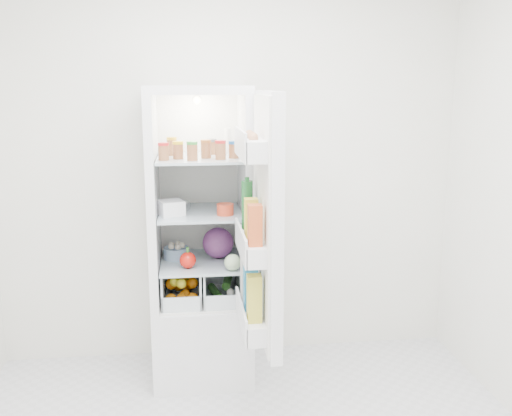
{
  "coord_description": "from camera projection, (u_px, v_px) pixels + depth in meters",
  "views": [
    {
      "loc": [
        -0.26,
        -2.18,
        1.8
      ],
      "look_at": [
        0.11,
        0.95,
        1.12
      ],
      "focal_mm": 40.0,
      "sensor_mm": 36.0,
      "label": 1
    }
  ],
  "objects": [
    {
      "name": "shelf_low",
      "position": [
        201.0,
        262.0,
        3.5
      ],
      "size": [
        0.49,
        0.53,
        0.01
      ],
      "primitive_type": "cube",
      "color": "#A7B8C3",
      "rests_on": "refrigerator"
    },
    {
      "name": "bell_pepper",
      "position": [
        188.0,
        260.0,
        3.35
      ],
      "size": [
        0.1,
        0.1,
        0.1
      ],
      "primitive_type": "sphere",
      "color": "red",
      "rests_on": "shelf_low"
    },
    {
      "name": "fridge_door",
      "position": [
        263.0,
        228.0,
        2.9
      ],
      "size": [
        0.18,
        0.6,
        1.3
      ],
      "rotation": [
        0.0,
        0.0,
        1.58
      ],
      "color": "white",
      "rests_on": "refrigerator"
    },
    {
      "name": "refrigerator",
      "position": [
        201.0,
        270.0,
        3.57
      ],
      "size": [
        0.6,
        0.6,
        1.8
      ],
      "color": "white",
      "rests_on": "ground"
    },
    {
      "name": "crisper_left",
      "position": [
        182.0,
        283.0,
        3.51
      ],
      "size": [
        0.23,
        0.46,
        0.22
      ],
      "primitive_type": null,
      "color": "silver",
      "rests_on": "refrigerator"
    },
    {
      "name": "shelf_mid",
      "position": [
        200.0,
        213.0,
        3.43
      ],
      "size": [
        0.49,
        0.53,
        0.02
      ],
      "primitive_type": "cube",
      "color": "#A7B8C3",
      "rests_on": "refrigerator"
    },
    {
      "name": "crisper_right",
      "position": [
        221.0,
        281.0,
        3.54
      ],
      "size": [
        0.23,
        0.46,
        0.22
      ],
      "primitive_type": null,
      "color": "silver",
      "rests_on": "refrigerator"
    },
    {
      "name": "foil_tray",
      "position": [
        174.0,
        206.0,
        3.48
      ],
      "size": [
        0.2,
        0.17,
        0.04
      ],
      "primitive_type": "cube",
      "rotation": [
        0.0,
        0.0,
        -0.21
      ],
      "color": "silver",
      "rests_on": "shelf_mid"
    },
    {
      "name": "tin_red",
      "position": [
        225.0,
        209.0,
        3.33
      ],
      "size": [
        0.12,
        0.12,
        0.07
      ],
      "primitive_type": "cylinder",
      "rotation": [
        0.0,
        0.0,
        -0.29
      ],
      "color": "red",
      "rests_on": "shelf_mid"
    },
    {
      "name": "shelf_top",
      "position": [
        199.0,
        158.0,
        3.36
      ],
      "size": [
        0.49,
        0.53,
        0.02
      ],
      "primitive_type": "cube",
      "color": "#A7B8C3",
      "rests_on": "refrigerator"
    },
    {
      "name": "tub_white",
      "position": [
        171.0,
        208.0,
        3.33
      ],
      "size": [
        0.17,
        0.17,
        0.09
      ],
      "primitive_type": "cube",
      "rotation": [
        0.0,
        0.0,
        0.34
      ],
      "color": "white",
      "rests_on": "shelf_mid"
    },
    {
      "name": "salad_bag",
      "position": [
        233.0,
        262.0,
        3.3
      ],
      "size": [
        0.1,
        0.1,
        0.1
      ],
      "primitive_type": "sphere",
      "color": "#A7C493",
      "rests_on": "shelf_low"
    },
    {
      "name": "room_walls",
      "position": [
        257.0,
        141.0,
        2.19
      ],
      "size": [
        3.02,
        3.02,
        2.61
      ],
      "color": "silver",
      "rests_on": "ground"
    },
    {
      "name": "veg_pile",
      "position": [
        222.0,
        288.0,
        3.55
      ],
      "size": [
        0.16,
        0.3,
        0.1
      ],
      "color": "#254F1A",
      "rests_on": "refrigerator"
    },
    {
      "name": "citrus_pile",
      "position": [
        182.0,
        288.0,
        3.49
      ],
      "size": [
        0.2,
        0.31,
        0.16
      ],
      "color": "orange",
      "rests_on": "refrigerator"
    },
    {
      "name": "red_cabbage",
      "position": [
        218.0,
        243.0,
        3.54
      ],
      "size": [
        0.19,
        0.19,
        0.19
      ],
      "primitive_type": "sphere",
      "color": "#4B1C52",
      "rests_on": "shelf_low"
    },
    {
      "name": "squeeze_bottle",
      "position": [
        228.0,
        141.0,
        3.49
      ],
      "size": [
        0.05,
        0.05,
        0.16
      ],
      "primitive_type": "cylinder",
      "rotation": [
        0.0,
        0.0,
        -0.01
      ],
      "color": "silver",
      "rests_on": "shelf_top"
    },
    {
      "name": "mushroom_bowl",
      "position": [
        176.0,
        253.0,
        3.53
      ],
      "size": [
        0.17,
        0.17,
        0.07
      ],
      "primitive_type": "cylinder",
      "rotation": [
        0.0,
        0.0,
        -0.11
      ],
      "color": "#85A4C6",
      "rests_on": "shelf_low"
    },
    {
      "name": "condiment_jars",
      "position": [
        197.0,
        151.0,
        3.29
      ],
      "size": [
        0.46,
        0.34,
        0.08
      ],
      "color": "#B21919",
      "rests_on": "shelf_top"
    }
  ]
}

